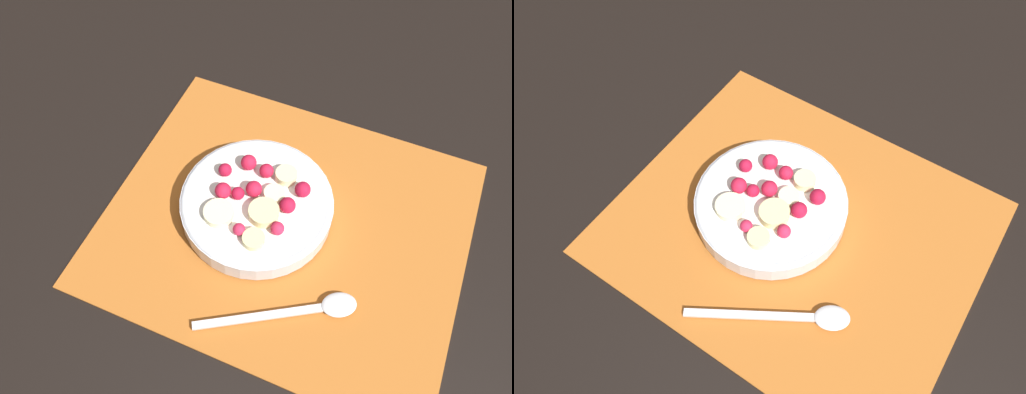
{
  "view_description": "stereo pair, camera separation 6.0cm",
  "coord_description": "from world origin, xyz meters",
  "views": [
    {
      "loc": [
        0.08,
        -0.3,
        0.54
      ],
      "look_at": [
        -0.04,
        -0.0,
        0.04
      ],
      "focal_mm": 35.0,
      "sensor_mm": 36.0,
      "label": 1
    },
    {
      "loc": [
        0.14,
        -0.27,
        0.54
      ],
      "look_at": [
        -0.04,
        -0.0,
        0.04
      ],
      "focal_mm": 35.0,
      "sensor_mm": 36.0,
      "label": 2
    }
  ],
  "objects": [
    {
      "name": "spoon",
      "position": [
        0.07,
        -0.1,
        0.01
      ],
      "size": [
        0.17,
        0.11,
        0.01
      ],
      "rotation": [
        0.0,
        0.0,
        6.83
      ],
      "color": "silver",
      "rests_on": "placemat"
    },
    {
      "name": "ground_plane",
      "position": [
        0.0,
        0.0,
        0.0
      ],
      "size": [
        3.0,
        3.0,
        0.0
      ],
      "primitive_type": "plane",
      "color": "black"
    },
    {
      "name": "placemat",
      "position": [
        0.0,
        0.0,
        0.0
      ],
      "size": [
        0.44,
        0.37,
        0.01
      ],
      "color": "#B26023",
      "rests_on": "ground_plane"
    },
    {
      "name": "fruit_bowl",
      "position": [
        -0.04,
        -0.0,
        0.02
      ],
      "size": [
        0.19,
        0.19,
        0.05
      ],
      "color": "silver",
      "rests_on": "placemat"
    }
  ]
}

